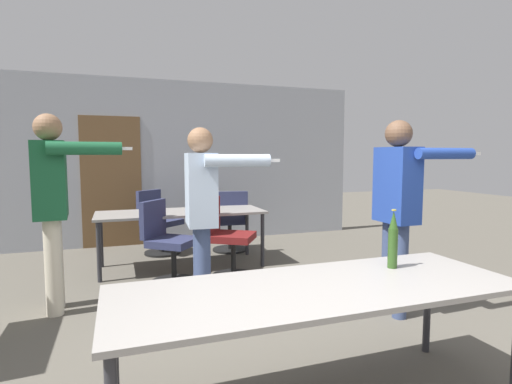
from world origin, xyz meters
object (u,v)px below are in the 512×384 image
object	(u,v)px
person_near_casual	(53,194)
beer_bottle	(393,240)
person_center_tall	(398,197)
office_chair_mid_tucked	(168,245)
person_left_plaid	(203,203)
office_chair_side_rolled	(231,223)
drink_cup	(210,208)
office_chair_far_right	(158,224)
office_chair_near_pushed	(227,240)

from	to	relation	value
person_near_casual	beer_bottle	xyz separation A→B (m)	(2.20, -1.94, -0.19)
person_center_tall	office_chair_mid_tucked	world-z (taller)	person_center_tall
person_left_plaid	beer_bottle	size ratio (longest dim) A/B	4.49
person_center_tall	office_chair_side_rolled	bearing A→B (deg)	-165.20
office_chair_side_rolled	drink_cup	xyz separation A→B (m)	(-0.47, -0.72, 0.35)
person_near_casual	drink_cup	world-z (taller)	person_near_casual
person_near_casual	person_center_tall	bearing A→B (deg)	65.18
office_chair_far_right	drink_cup	world-z (taller)	office_chair_far_right
office_chair_mid_tucked	beer_bottle	world-z (taller)	beer_bottle
person_near_casual	office_chair_far_right	world-z (taller)	person_near_casual
office_chair_far_right	office_chair_side_rolled	bearing A→B (deg)	126.47
office_chair_far_right	person_left_plaid	bearing A→B (deg)	55.43
office_chair_mid_tucked	person_left_plaid	bearing A→B (deg)	50.67
person_left_plaid	office_chair_mid_tucked	xyz separation A→B (m)	(-0.20, 0.99, -0.58)
person_center_tall	office_chair_far_right	world-z (taller)	person_center_tall
office_chair_near_pushed	office_chair_side_rolled	bearing A→B (deg)	-165.55
person_left_plaid	office_chair_side_rolled	size ratio (longest dim) A/B	1.83
office_chair_far_right	office_chair_side_rolled	xyz separation A→B (m)	(1.03, -0.28, -0.00)
office_chair_far_right	office_chair_near_pushed	size ratio (longest dim) A/B	0.98
drink_cup	beer_bottle	bearing A→B (deg)	-79.56
office_chair_near_pushed	drink_cup	xyz separation A→B (m)	(-0.09, 0.48, 0.33)
office_chair_near_pushed	beer_bottle	xyz separation A→B (m)	(0.44, -2.42, 0.46)
office_chair_far_right	drink_cup	xyz separation A→B (m)	(0.56, -0.99, 0.34)
drink_cup	office_chair_mid_tucked	bearing A→B (deg)	-142.39
person_near_casual	office_chair_near_pushed	world-z (taller)	person_near_casual
person_center_tall	beer_bottle	bearing A→B (deg)	-40.80
drink_cup	office_chair_near_pushed	bearing A→B (deg)	-79.10
beer_bottle	person_center_tall	bearing A→B (deg)	49.97
person_center_tall	office_chair_mid_tucked	size ratio (longest dim) A/B	1.87
person_center_tall	person_near_casual	bearing A→B (deg)	-111.42
office_chair_far_right	office_chair_mid_tucked	distance (m)	1.46
office_chair_mid_tucked	office_chair_far_right	bearing A→B (deg)	-142.36
beer_bottle	drink_cup	bearing A→B (deg)	100.44
person_left_plaid	drink_cup	size ratio (longest dim) A/B	17.05
person_near_casual	beer_bottle	bearing A→B (deg)	44.51
person_near_casual	office_chair_mid_tucked	bearing A→B (deg)	110.80
office_chair_mid_tucked	beer_bottle	distance (m)	2.73
person_center_tall	drink_cup	xyz separation A→B (m)	(-1.24, 2.06, -0.29)
person_left_plaid	drink_cup	xyz separation A→B (m)	(0.39, 1.45, -0.24)
person_left_plaid	office_chair_side_rolled	world-z (taller)	person_left_plaid
person_left_plaid	office_chair_mid_tucked	bearing A→B (deg)	-163.73
office_chair_near_pushed	office_chair_side_rolled	distance (m)	1.26
person_near_casual	office_chair_side_rolled	world-z (taller)	person_near_casual
office_chair_near_pushed	office_chair_side_rolled	size ratio (longest dim) A/B	1.02
office_chair_far_right	beer_bottle	xyz separation A→B (m)	(1.10, -3.89, 0.47)
person_left_plaid	office_chair_far_right	size ratio (longest dim) A/B	1.83
person_center_tall	drink_cup	distance (m)	2.42
person_left_plaid	person_near_casual	bearing A→B (deg)	-106.39
drink_cup	person_center_tall	bearing A→B (deg)	-58.90
office_chair_near_pushed	office_chair_mid_tucked	bearing A→B (deg)	-59.74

